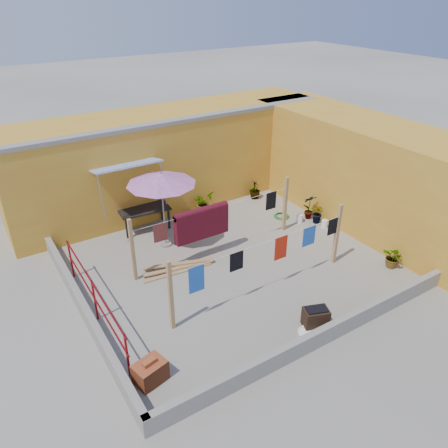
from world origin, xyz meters
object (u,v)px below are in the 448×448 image
(patio_umbrella, at_px, (161,179))
(water_jug_b, at_px, (300,218))
(brazier, at_px, (316,317))
(plant_back_a, at_px, (204,203))
(outdoor_table, at_px, (144,210))
(water_jug_a, at_px, (324,224))
(brick_stack, at_px, (150,372))
(green_hose, at_px, (282,216))
(white_basin, at_px, (308,333))

(patio_umbrella, xyz_separation_m, water_jug_b, (4.33, -1.05, -1.98))
(brazier, height_order, plant_back_a, plant_back_a)
(patio_umbrella, height_order, outdoor_table, patio_umbrella)
(plant_back_a, bearing_deg, patio_umbrella, -148.60)
(water_jug_a, xyz_separation_m, plant_back_a, (-2.74, 2.99, 0.24))
(brick_stack, bearing_deg, patio_umbrella, 61.09)
(patio_umbrella, distance_m, outdoor_table, 1.92)
(brazier, xyz_separation_m, green_hose, (2.74, 4.59, -0.21))
(outdoor_table, distance_m, water_jug_a, 5.74)
(white_basin, relative_size, water_jug_a, 1.49)
(water_jug_b, xyz_separation_m, green_hose, (-0.26, 0.60, -0.11))
(outdoor_table, relative_size, water_jug_b, 5.01)
(outdoor_table, xyz_separation_m, plant_back_a, (2.14, 0.01, -0.29))
(patio_umbrella, bearing_deg, brazier, -75.23)
(water_jug_a, relative_size, green_hose, 0.59)
(water_jug_a, height_order, plant_back_a, plant_back_a)
(outdoor_table, relative_size, water_jug_a, 5.32)
(patio_umbrella, distance_m, plant_back_a, 2.95)
(white_basin, bearing_deg, brick_stack, 169.07)
(outdoor_table, relative_size, brazier, 2.47)
(brick_stack, xyz_separation_m, water_jug_a, (7.24, 2.74, -0.10))
(outdoor_table, bearing_deg, water_jug_b, -27.16)
(brick_stack, distance_m, water_jug_b, 7.63)
(outdoor_table, bearing_deg, white_basin, -79.94)
(outdoor_table, relative_size, green_hose, 3.11)
(brick_stack, bearing_deg, brazier, -8.29)
(water_jug_a, bearing_deg, patio_umbrella, 159.80)
(brick_stack, relative_size, brazier, 1.07)
(water_jug_b, bearing_deg, green_hose, 113.82)
(outdoor_table, height_order, brick_stack, outdoor_table)
(brazier, relative_size, plant_back_a, 0.88)
(outdoor_table, relative_size, plant_back_a, 2.18)
(patio_umbrella, relative_size, outdoor_table, 1.46)
(water_jug_b, bearing_deg, outdoor_table, 152.84)
(water_jug_a, distance_m, water_jug_b, 0.82)
(white_basin, bearing_deg, water_jug_b, 51.16)
(water_jug_b, bearing_deg, water_jug_a, -58.41)
(patio_umbrella, height_order, plant_back_a, patio_umbrella)
(green_hose, distance_m, plant_back_a, 2.67)
(water_jug_b, height_order, green_hose, water_jug_b)
(patio_umbrella, bearing_deg, plant_back_a, 31.40)
(outdoor_table, xyz_separation_m, water_jug_b, (4.45, -2.28, -0.51))
(brazier, bearing_deg, water_jug_b, 53.05)
(patio_umbrella, bearing_deg, brick_stack, -118.91)
(brick_stack, distance_m, white_basin, 3.57)
(patio_umbrella, relative_size, brick_stack, 3.37)
(white_basin, bearing_deg, patio_umbrella, 101.18)
(plant_back_a, bearing_deg, outdoor_table, -179.87)
(brazier, distance_m, plant_back_a, 6.32)
(green_hose, bearing_deg, white_basin, -122.91)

